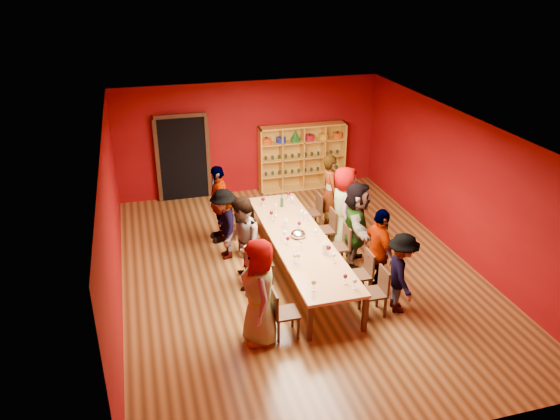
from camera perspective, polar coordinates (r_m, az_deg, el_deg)
The scene contains 47 objects.
room_shell at distance 10.54m, azimuth 2.12°, elevation 0.60°, with size 7.10×9.10×3.04m.
tasting_table at distance 10.89m, azimuth 2.05°, elevation -3.25°, with size 1.10×4.50×0.75m.
doorway at distance 14.42m, azimuth -10.11°, elevation 5.39°, with size 1.40×0.17×2.30m.
shelving_unit at distance 14.95m, azimuth 2.28°, elevation 5.89°, with size 2.40×0.40×1.80m.
chair_person_left_0 at distance 9.21m, azimuth 0.11°, elevation -10.47°, with size 0.42×0.42×0.89m.
person_left_0 at distance 8.89m, azimuth -2.20°, elevation -8.55°, with size 0.91×0.49×1.85m, color #15193A.
chair_person_left_2 at distance 10.62m, azimuth -2.38°, elevation -5.28°, with size 0.42×0.42×0.89m.
person_left_2 at distance 10.36m, azimuth -3.99°, elevation -3.48°, with size 0.89×0.49×1.83m, color #515156.
chair_person_left_3 at distance 11.64m, azimuth -3.71°, elevation -2.46°, with size 0.42×0.42×0.89m.
person_left_3 at distance 11.45m, azimuth -5.81°, elevation -1.48°, with size 1.00×0.41×1.55m, color pink.
chair_person_left_4 at distance 12.38m, azimuth -4.52°, elevation -0.75°, with size 0.42×0.42×0.89m.
person_left_4 at distance 12.16m, azimuth -6.42°, elevation 0.70°, with size 1.04×0.47×1.77m, color white.
chair_person_right_0 at distance 9.89m, azimuth 10.16°, elevation -8.15°, with size 0.42×0.42×0.89m.
person_right_0 at distance 9.93m, azimuth 12.56°, elevation -6.45°, with size 0.98×0.40×1.52m, color #6082C6.
chair_person_right_1 at distance 10.38m, azimuth 8.70°, elevation -6.35°, with size 0.42×0.42×0.89m.
person_right_1 at distance 10.31m, azimuth 10.33°, elevation -4.35°, with size 1.01×0.46×1.73m, color #D48E95.
chair_person_right_2 at distance 11.27m, azimuth 6.44°, elevation -3.54°, with size 0.42×0.42×0.89m.
person_right_2 at distance 11.19m, azimuth 7.97°, elevation -1.47°, with size 1.69×0.49×1.82m, color #515156.
chair_person_right_3 at distance 11.93m, azimuth 5.05°, elevation -1.78°, with size 0.42×0.42×0.89m.
person_right_3 at distance 11.87m, azimuth 6.71°, elevation 0.27°, with size 0.90×0.49×1.85m, color #47474C.
chair_person_right_4 at distance 12.72m, azimuth 3.63°, elevation -0.00°, with size 0.42×0.42×0.89m.
person_right_4 at distance 12.67m, azimuth 5.26°, elevation 1.86°, with size 0.66×0.48×1.81m, color #537BAC.
wine_glass_0 at distance 10.73m, azimuth 0.50°, elevation -2.43°, with size 0.09×0.09×0.22m.
wine_glass_1 at distance 10.55m, azimuth 0.82°, elevation -3.04°, with size 0.08×0.08×0.19m.
wine_glass_2 at distance 10.81m, azimuth 3.77°, elevation -2.28°, with size 0.09×0.09×0.21m.
wine_glass_3 at distance 11.46m, azimuth -0.49°, elevation -0.65°, with size 0.08×0.08×0.20m.
wine_glass_4 at distance 9.95m, azimuth 1.94°, elevation -4.80°, with size 0.08×0.08×0.21m.
wine_glass_5 at distance 9.17m, azimuth 3.56°, elevation -7.60°, with size 0.09×0.09×0.22m.
wine_glass_6 at distance 12.28m, azimuth 1.29°, elevation 1.18°, with size 0.08×0.08×0.21m.
wine_glass_7 at distance 10.01m, azimuth 5.65°, elevation -4.75°, with size 0.08×0.08×0.20m.
wine_glass_8 at distance 10.45m, azimuth 2.22°, elevation -3.38°, with size 0.07×0.07×0.18m.
wine_glass_9 at distance 9.30m, azimuth 7.79°, elevation -7.41°, with size 0.08×0.08×0.20m.
wine_glass_10 at distance 11.95m, azimuth -0.45°, elevation 0.44°, with size 0.08×0.08×0.20m.
wine_glass_11 at distance 10.23m, azimuth 5.12°, elevation -4.00°, with size 0.09×0.09×0.21m.
wine_glass_12 at distance 12.29m, azimuth -1.83°, elevation 1.09°, with size 0.07×0.07×0.18m.
wine_glass_13 at distance 11.58m, azimuth -0.91°, elevation -0.33°, with size 0.08×0.08×0.21m.
wine_glass_14 at distance 11.58m, azimuth 2.69°, elevation -0.39°, with size 0.08×0.08×0.20m.
wine_glass_15 at distance 12.23m, azimuth -1.78°, elevation 1.11°, with size 0.09×0.09×0.21m.
wine_glass_16 at distance 11.64m, azimuth 2.30°, elevation -0.20°, with size 0.08×0.08×0.21m.
wine_glass_17 at distance 9.98m, azimuth 1.58°, elevation -4.84°, with size 0.07×0.07×0.18m.
wine_glass_18 at distance 9.42m, azimuth 6.84°, elevation -6.94°, with size 0.08×0.08×0.19m.
wine_glass_19 at distance 12.56m, azimuth 0.89°, elevation 1.69°, with size 0.08×0.08×0.20m.
wine_glass_20 at distance 11.15m, azimuth 2.01°, elevation -1.45°, with size 0.08×0.08×0.19m.
spittoon_bowl at distance 10.88m, azimuth 1.90°, elevation -2.53°, with size 0.31×0.31×0.17m, color silver.
carafe_a at distance 11.20m, azimuth 0.60°, elevation -1.48°, with size 0.11×0.11×0.24m.
carafe_b at distance 10.28m, azimuth 4.71°, elevation -4.05°, with size 0.13×0.13×0.26m.
wine_bottle at distance 12.20m, azimuth 0.20°, elevation 0.82°, with size 0.08×0.08×0.29m.
Camera 1 is at (-2.92, -9.17, 5.80)m, focal length 35.00 mm.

